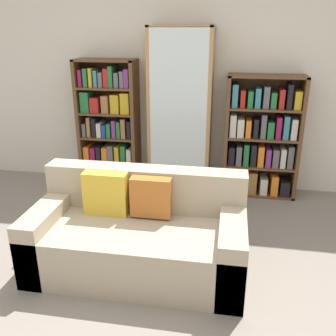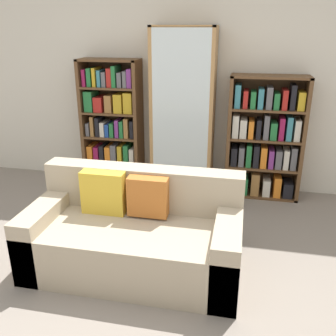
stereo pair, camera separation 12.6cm
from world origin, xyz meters
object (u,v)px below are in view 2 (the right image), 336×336
(display_cabinet, at_px, (183,113))
(bookshelf_right, at_px, (264,141))
(couch, at_px, (135,235))
(bookshelf_left, at_px, (112,125))

(display_cabinet, xyz_separation_m, bookshelf_right, (0.93, 0.02, -0.27))
(bookshelf_right, bearing_deg, couch, -122.15)
(bookshelf_left, relative_size, bookshelf_right, 1.10)
(couch, relative_size, display_cabinet, 0.89)
(couch, height_order, display_cabinet, display_cabinet)
(display_cabinet, height_order, bookshelf_right, display_cabinet)
(bookshelf_left, relative_size, display_cabinet, 0.81)
(bookshelf_right, bearing_deg, display_cabinet, -179.00)
(couch, xyz_separation_m, display_cabinet, (0.11, 1.64, 0.65))
(bookshelf_right, bearing_deg, bookshelf_left, -179.98)
(couch, xyz_separation_m, bookshelf_left, (-0.76, 1.65, 0.47))
(bookshelf_left, height_order, display_cabinet, display_cabinet)
(bookshelf_left, distance_m, bookshelf_right, 1.80)
(display_cabinet, bearing_deg, couch, -93.80)
(bookshelf_left, xyz_separation_m, display_cabinet, (0.86, -0.02, 0.18))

